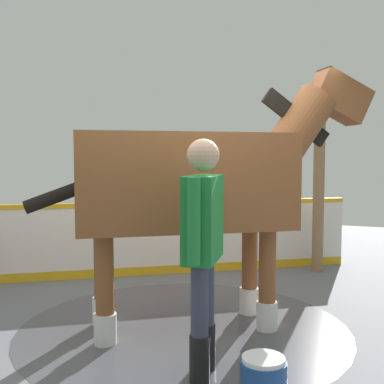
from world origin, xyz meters
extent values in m
cube|color=slate|center=(0.00, 0.00, -0.01)|extent=(16.00, 16.00, 0.02)
cylinder|color=#4C4C54|center=(-0.28, -0.14, 0.00)|extent=(3.15, 3.15, 0.00)
cube|color=white|center=(-2.04, -1.33, 0.48)|extent=(3.32, 4.87, 0.96)
cube|color=gold|center=(-2.04, -1.33, 0.99)|extent=(3.34, 4.89, 0.06)
cube|color=gold|center=(-2.04, -1.33, 0.06)|extent=(3.33, 4.88, 0.12)
cylinder|color=olive|center=(-3.07, 0.81, 1.35)|extent=(0.16, 0.16, 2.70)
cube|color=brown|center=(-0.28, -0.14, 1.41)|extent=(1.84, 2.14, 0.88)
cylinder|color=brown|center=(-0.91, 0.35, 0.49)|extent=(0.16, 0.16, 0.97)
cylinder|color=silver|center=(-0.91, 0.35, 0.14)|extent=(0.20, 0.20, 0.27)
cylinder|color=brown|center=(-0.51, 0.62, 0.49)|extent=(0.16, 0.16, 0.97)
cylinder|color=silver|center=(-0.51, 0.62, 0.14)|extent=(0.20, 0.20, 0.27)
cylinder|color=brown|center=(-0.06, -0.90, 0.49)|extent=(0.16, 0.16, 0.97)
cylinder|color=silver|center=(-0.06, -0.90, 0.14)|extent=(0.20, 0.20, 0.27)
cylinder|color=brown|center=(0.34, -0.63, 0.49)|extent=(0.16, 0.16, 0.97)
cylinder|color=silver|center=(0.34, -0.63, 0.14)|extent=(0.20, 0.20, 0.27)
cylinder|color=brown|center=(-0.92, 0.80, 1.89)|extent=(0.78, 0.89, 0.92)
cube|color=black|center=(-0.92, 0.80, 2.02)|extent=(0.45, 0.63, 0.57)
cube|color=brown|center=(-1.18, 1.19, 2.24)|extent=(0.60, 0.70, 0.56)
cylinder|color=black|center=(0.33, -1.04, 1.31)|extent=(0.49, 0.65, 0.35)
cylinder|color=black|center=(0.72, 0.39, 0.18)|extent=(0.15, 0.15, 0.35)
cylinder|color=#383D51|center=(0.72, 0.39, 0.61)|extent=(0.13, 0.13, 0.53)
cylinder|color=black|center=(0.49, 0.36, 0.18)|extent=(0.15, 0.15, 0.35)
cylinder|color=#383D51|center=(0.49, 0.36, 0.61)|extent=(0.13, 0.13, 0.53)
cube|color=#1E7F38|center=(0.60, 0.37, 1.19)|extent=(0.54, 0.29, 0.62)
cylinder|color=#1E7F38|center=(0.91, 0.42, 1.21)|extent=(0.09, 0.09, 0.59)
cylinder|color=#1E7F38|center=(0.30, 0.33, 1.21)|extent=(0.09, 0.09, 0.59)
sphere|color=tan|center=(0.60, 0.37, 1.65)|extent=(0.24, 0.24, 0.24)
cylinder|color=white|center=(0.90, 0.90, 0.33)|extent=(0.28, 0.28, 0.03)
camera|label=1|loc=(3.84, 1.52, 1.63)|focal=44.24mm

